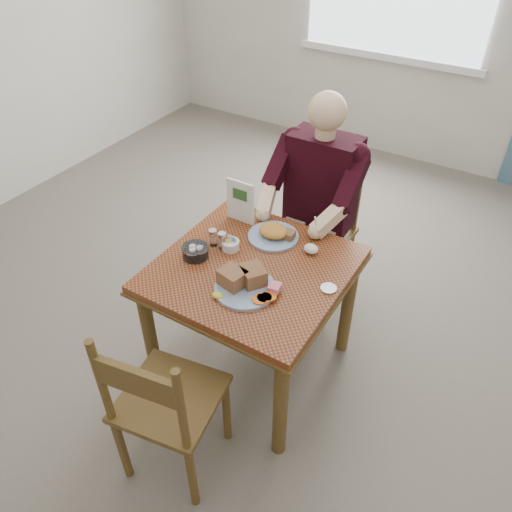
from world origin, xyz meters
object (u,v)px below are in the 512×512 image
Objects in this scene: chair_near at (165,405)px; near_plate at (245,282)px; diner at (316,192)px; chair_far at (319,230)px; table at (253,283)px; far_plate at (274,233)px.

near_plate is at bearing 84.02° from chair_near.
chair_far is at bearing 90.01° from diner.
chair_far reaches higher than near_plate.
diner is (0.00, 1.43, 0.33)m from chair_near.
diner reaches higher than table.
chair_near is 0.69× the size of diner.
chair_near is 1.47m from diner.
table is 3.35× the size of far_plate.
diner reaches higher than chair_far.
chair_near is at bearing -90.35° from table.
chair_far is 0.69× the size of diner.
chair_far reaches higher than far_plate.
table is 0.66× the size of diner.
table is 0.22m from near_plate.
far_plate is (-0.03, -0.45, -0.03)m from diner.
chair_near reaches higher than table.
near_plate is 0.42m from far_plate.
chair_near is at bearing -95.98° from near_plate.
chair_far is 0.34m from diner.
chair_far is at bearing 89.83° from chair_near.
chair_near is (-0.00, -0.72, -0.16)m from table.
chair_far is 1.00m from near_plate.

